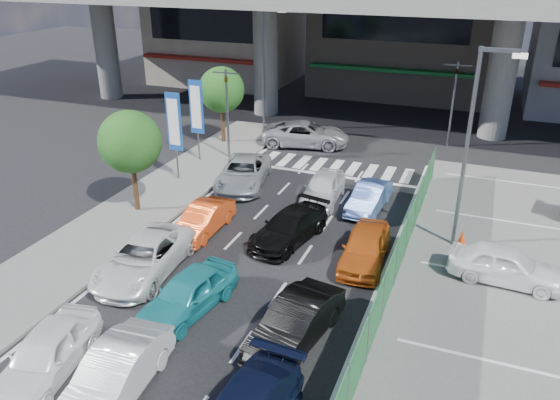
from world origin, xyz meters
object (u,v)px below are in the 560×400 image
at_px(wagon_silver_front_left, 243,173).
at_px(traffic_cone, 462,237).
at_px(taxi_orange_right, 365,247).
at_px(signboard_far, 196,109).
at_px(traffic_light_right, 455,83).
at_px(taxi_orange_left, 203,219).
at_px(tree_near, 130,142).
at_px(van_white_back_left, 46,353).
at_px(street_lamp_left, 266,59).
at_px(tree_far, 222,90).
at_px(sedan_white_mid_left, 144,258).
at_px(kei_truck_front_right, 369,198).
at_px(crossing_wagon_silver, 306,134).
at_px(hatch_black_mid_right, 296,322).
at_px(hatch_white_back_mid, 115,375).
at_px(sedan_black_mid, 289,227).
at_px(traffic_light_left, 226,92).
at_px(taxi_teal_mid, 188,293).
at_px(signboard_near, 174,125).
at_px(parked_sedan_white, 505,265).
at_px(sedan_white_front_mid, 323,188).
at_px(street_lamp_right, 474,135).

bearing_deg(wagon_silver_front_left, traffic_cone, -26.35).
bearing_deg(taxi_orange_right, signboard_far, 143.08).
distance_m(traffic_light_right, taxi_orange_left, 18.25).
bearing_deg(tree_near, van_white_back_left, -68.55).
distance_m(street_lamp_left, tree_far, 4.04).
distance_m(sedan_white_mid_left, kei_truck_front_right, 10.80).
distance_m(taxi_orange_right, crossing_wagon_silver, 14.32).
xyz_separation_m(hatch_black_mid_right, taxi_orange_left, (-6.13, 5.38, -0.07)).
height_order(street_lamp_left, van_white_back_left, street_lamp_left).
relative_size(hatch_white_back_mid, sedan_black_mid, 0.96).
bearing_deg(taxi_orange_right, hatch_white_back_mid, -119.69).
relative_size(traffic_light_left, sedan_white_mid_left, 1.05).
distance_m(traffic_light_left, taxi_teal_mid, 15.28).
distance_m(sedan_black_mid, kei_truck_front_right, 4.87).
relative_size(traffic_light_right, signboard_far, 1.11).
bearing_deg(tree_far, sedan_white_mid_left, -74.17).
bearing_deg(tree_near, hatch_black_mid_right, -31.42).
distance_m(signboard_near, taxi_teal_mid, 12.03).
distance_m(signboard_near, parked_sedan_white, 16.88).
distance_m(tree_near, taxi_orange_left, 4.83).
bearing_deg(kei_truck_front_right, traffic_light_left, 161.25).
distance_m(taxi_orange_left, wagon_silver_front_left, 5.42).
xyz_separation_m(traffic_light_left, van_white_back_left, (3.13, -18.01, -3.25)).
xyz_separation_m(sedan_white_mid_left, taxi_orange_left, (0.44, 3.76, -0.07)).
bearing_deg(taxi_teal_mid, van_white_back_left, -109.47).
bearing_deg(sedan_white_front_mid, sedan_white_mid_left, -119.24).
bearing_deg(wagon_silver_front_left, signboard_near, 177.24).
height_order(street_lamp_left, signboard_far, street_lamp_left).
bearing_deg(street_lamp_left, taxi_orange_right, -55.20).
bearing_deg(taxi_orange_left, traffic_light_left, 109.64).
relative_size(traffic_light_left, wagon_silver_front_left, 1.05).
height_order(hatch_white_back_mid, wagon_silver_front_left, same).
xyz_separation_m(signboard_far, tree_far, (-0.20, 3.51, 0.32)).
bearing_deg(hatch_black_mid_right, taxi_orange_right, 89.96).
distance_m(traffic_light_right, taxi_orange_right, 16.17).
bearing_deg(hatch_white_back_mid, traffic_light_left, 102.75).
xyz_separation_m(signboard_far, crossing_wagon_silver, (4.81, 4.88, -2.32)).
bearing_deg(traffic_cone, traffic_light_left, 156.37).
height_order(hatch_white_back_mid, taxi_teal_mid, same).
bearing_deg(parked_sedan_white, signboard_near, 79.01).
bearing_deg(street_lamp_right, hatch_white_back_mid, -123.30).
xyz_separation_m(van_white_back_left, sedan_white_front_mid, (3.77, 14.22, 0.00)).
xyz_separation_m(street_lamp_left, signboard_far, (-1.27, -7.01, -1.71)).
xyz_separation_m(sedan_black_mid, traffic_cone, (6.76, 2.21, -0.25)).
bearing_deg(sedan_black_mid, taxi_orange_left, -158.70).
height_order(street_lamp_left, traffic_cone, street_lamp_left).
relative_size(traffic_light_right, taxi_orange_left, 1.38).
height_order(wagon_silver_front_left, kei_truck_front_right, wagon_silver_front_left).
bearing_deg(tree_far, signboard_far, -86.74).
bearing_deg(taxi_teal_mid, hatch_black_mid_right, 6.34).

